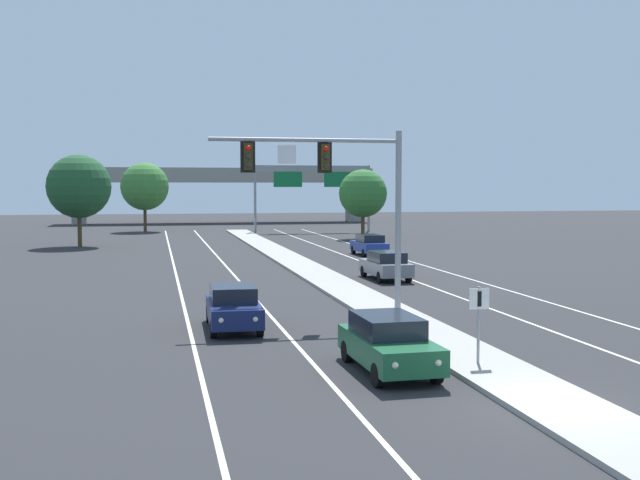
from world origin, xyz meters
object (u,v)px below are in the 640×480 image
at_px(overhead_signal_mast, 339,182).
at_px(car_oncoming_green, 388,343).
at_px(car_receding_blue, 369,245).
at_px(tree_far_right_c, 363,193).
at_px(median_sign_post, 479,313).
at_px(tree_far_left_c, 79,186).
at_px(car_oncoming_navy, 233,307).
at_px(highway_sign_gantry, 313,177).
at_px(tree_far_left_a, 145,187).
at_px(car_receding_grey, 386,265).

height_order(overhead_signal_mast, car_oncoming_green, overhead_signal_mast).
distance_m(car_receding_blue, tree_far_right_c, 18.53).
relative_size(median_sign_post, tree_far_left_c, 0.28).
distance_m(overhead_signal_mast, tree_far_left_c, 42.00).
xyz_separation_m(car_oncoming_navy, tree_far_right_c, (17.18, 45.43, 3.62)).
xyz_separation_m(car_receding_blue, highway_sign_gantry, (1.74, 29.70, 5.34)).
height_order(car_oncoming_green, tree_far_left_a, tree_far_left_a).
bearing_deg(car_oncoming_green, car_receding_grey, 73.36).
bearing_deg(car_oncoming_green, car_oncoming_navy, 115.92).
relative_size(median_sign_post, car_receding_blue, 0.49).
relative_size(tree_far_left_a, tree_far_right_c, 1.15).
bearing_deg(median_sign_post, car_receding_blue, 79.33).
height_order(overhead_signal_mast, car_receding_blue, overhead_signal_mast).
height_order(car_receding_blue, highway_sign_gantry, highway_sign_gantry).
relative_size(overhead_signal_mast, tree_far_right_c, 1.11).
bearing_deg(highway_sign_gantry, car_oncoming_navy, -104.29).
relative_size(overhead_signal_mast, median_sign_post, 3.43).
xyz_separation_m(car_receding_blue, tree_far_left_c, (-21.94, 13.41, 4.31)).
distance_m(car_oncoming_navy, tree_far_left_a, 62.60).
bearing_deg(car_oncoming_green, tree_far_right_c, 75.60).
bearing_deg(tree_far_right_c, tree_far_left_a, 141.14).
bearing_deg(car_oncoming_navy, tree_far_left_a, 93.50).
distance_m(car_oncoming_navy, car_receding_blue, 30.61).
height_order(highway_sign_gantry, tree_far_right_c, highway_sign_gantry).
bearing_deg(car_oncoming_navy, car_receding_grey, 53.38).
relative_size(car_oncoming_green, highway_sign_gantry, 0.34).
relative_size(car_oncoming_green, tree_far_left_a, 0.58).
height_order(car_oncoming_green, car_oncoming_navy, same).
bearing_deg(median_sign_post, tree_far_left_a, 98.19).
xyz_separation_m(car_oncoming_navy, tree_far_left_a, (-3.81, 62.34, 4.28)).
bearing_deg(tree_far_left_c, median_sign_post, -72.58).
xyz_separation_m(highway_sign_gantry, tree_far_left_a, (-18.44, 4.88, -1.06)).
bearing_deg(car_receding_grey, tree_far_left_a, 105.39).
height_order(median_sign_post, tree_far_left_a, tree_far_left_a).
xyz_separation_m(car_receding_blue, tree_far_right_c, (4.28, 17.67, 3.62)).
relative_size(median_sign_post, car_oncoming_navy, 0.49).
bearing_deg(median_sign_post, car_oncoming_navy, 129.66).
bearing_deg(median_sign_post, tree_far_right_c, 78.34).
height_order(median_sign_post, tree_far_right_c, tree_far_right_c).
distance_m(overhead_signal_mast, car_receding_blue, 28.17).
height_order(overhead_signal_mast, car_oncoming_navy, overhead_signal_mast).
bearing_deg(car_receding_blue, highway_sign_gantry, 86.66).
distance_m(tree_far_left_a, tree_far_left_c, 21.80).
height_order(median_sign_post, car_oncoming_green, median_sign_post).
bearing_deg(highway_sign_gantry, car_receding_blue, -93.34).
bearing_deg(median_sign_post, overhead_signal_mast, 102.66).
bearing_deg(car_receding_grey, overhead_signal_mast, -114.97).
bearing_deg(tree_far_left_a, highway_sign_gantry, -14.83).
xyz_separation_m(car_oncoming_green, car_oncoming_navy, (-3.61, 7.42, 0.00)).
height_order(car_receding_grey, tree_far_left_c, tree_far_left_c).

